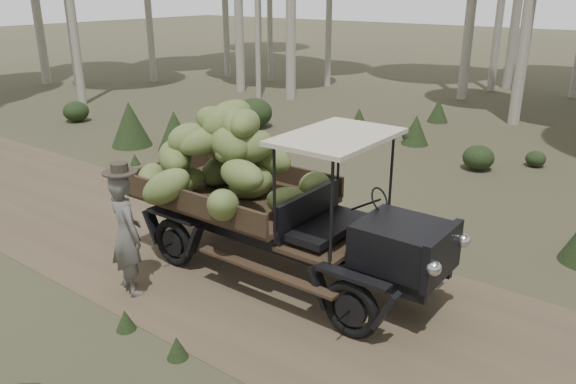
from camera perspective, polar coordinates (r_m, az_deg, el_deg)
name	(u,v)px	position (r m, az deg, el deg)	size (l,w,h in m)	color
ground	(213,261)	(9.54, -7.62, -6.97)	(120.00, 120.00, 0.00)	#473D2B
dirt_track	(213,261)	(9.54, -7.62, -6.95)	(70.00, 4.00, 0.01)	brown
banana_truck	(248,172)	(8.84, -4.11, 1.99)	(5.48, 2.69, 2.77)	black
farmer	(126,233)	(8.50, -16.10, -4.01)	(0.77, 0.61, 2.02)	#5A5752
undergrowth	(321,237)	(9.07, 3.40, -4.57)	(22.48, 24.72, 1.37)	#233319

